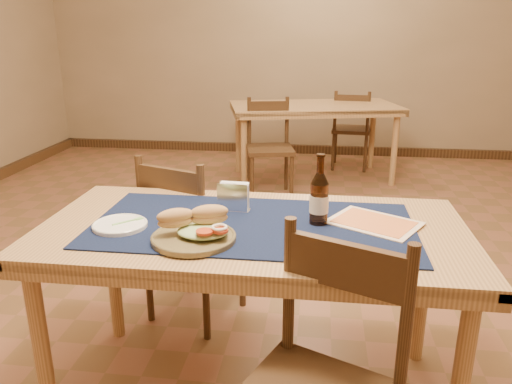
# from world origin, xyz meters

# --- Properties ---
(room) EXTENTS (6.04, 7.04, 2.84)m
(room) POSITION_xyz_m (0.00, 0.00, 1.40)
(room) COLOR brown
(room) RESTS_ON ground
(main_table) EXTENTS (1.60, 0.80, 0.75)m
(main_table) POSITION_xyz_m (0.00, -0.80, 0.67)
(main_table) COLOR tan
(main_table) RESTS_ON ground
(placemat) EXTENTS (1.20, 0.60, 0.01)m
(placemat) POSITION_xyz_m (0.00, -0.80, 0.75)
(placemat) COLOR #101C3D
(placemat) RESTS_ON main_table
(baseboard) EXTENTS (6.00, 7.00, 0.10)m
(baseboard) POSITION_xyz_m (0.00, 0.00, 0.05)
(baseboard) COLOR #452D18
(baseboard) RESTS_ON ground
(back_table) EXTENTS (1.75, 1.16, 0.75)m
(back_table) POSITION_xyz_m (0.18, 2.40, 0.67)
(back_table) COLOR tan
(back_table) RESTS_ON ground
(chair_main_far) EXTENTS (0.53, 0.53, 0.89)m
(chair_main_far) POSITION_xyz_m (-0.39, -0.27, 0.46)
(chair_main_far) COLOR #452D18
(chair_main_far) RESTS_ON ground
(chair_back_near) EXTENTS (0.48, 0.48, 0.87)m
(chair_back_near) POSITION_xyz_m (-0.20, 1.82, 0.45)
(chair_back_near) COLOR #452D18
(chair_back_near) RESTS_ON ground
(chair_back_far) EXTENTS (0.43, 0.43, 0.85)m
(chair_back_far) POSITION_xyz_m (0.57, 2.84, 0.44)
(chair_back_far) COLOR #452D18
(chair_back_far) RESTS_ON ground
(sandwich_plate) EXTENTS (0.30, 0.30, 0.11)m
(sandwich_plate) POSITION_xyz_m (-0.18, -0.97, 0.79)
(sandwich_plate) COLOR brown
(sandwich_plate) RESTS_ON placemat
(side_plate) EXTENTS (0.20, 0.20, 0.02)m
(side_plate) POSITION_xyz_m (-0.48, -0.89, 0.76)
(side_plate) COLOR white
(side_plate) RESTS_ON placemat
(fork) EXTENTS (0.09, 0.09, 0.00)m
(fork) POSITION_xyz_m (-0.45, -0.86, 0.77)
(fork) COLOR #8ED675
(fork) RESTS_ON side_plate
(beer_bottle) EXTENTS (0.07, 0.07, 0.27)m
(beer_bottle) POSITION_xyz_m (0.24, -0.76, 0.85)
(beer_bottle) COLOR #49230D
(beer_bottle) RESTS_ON placemat
(napkin_holder) EXTENTS (0.13, 0.06, 0.12)m
(napkin_holder) POSITION_xyz_m (-0.10, -0.66, 0.81)
(napkin_holder) COLOR white
(napkin_holder) RESTS_ON placemat
(menu_card) EXTENTS (0.39, 0.36, 0.01)m
(menu_card) POSITION_xyz_m (0.45, -0.73, 0.76)
(menu_card) COLOR beige
(menu_card) RESTS_ON placemat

